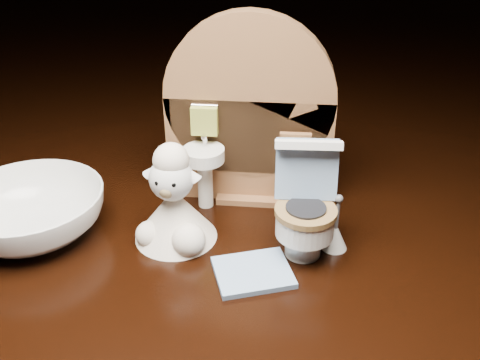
{
  "coord_description": "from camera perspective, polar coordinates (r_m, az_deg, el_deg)",
  "views": [
    {
      "loc": [
        0.03,
        -0.31,
        0.23
      ],
      "look_at": [
        -0.0,
        0.01,
        0.05
      ],
      "focal_mm": 40.0,
      "sensor_mm": 36.0,
      "label": 1
    }
  ],
  "objects": [
    {
      "name": "bath_mat",
      "position": [
        0.36,
        1.39,
        -9.82
      ],
      "size": [
        0.06,
        0.05,
        0.0
      ],
      "primitive_type": "cube",
      "rotation": [
        0.0,
        0.0,
        0.34
      ],
      "color": "#7B9AC0",
      "rests_on": "ground"
    },
    {
      "name": "toilet_brush",
      "position": [
        0.38,
        10.11,
        -5.71
      ],
      "size": [
        0.02,
        0.02,
        0.04
      ],
      "color": "white",
      "rests_on": "ground"
    },
    {
      "name": "toy_toilet",
      "position": [
        0.37,
        6.9,
        -3.28
      ],
      "size": [
        0.04,
        0.05,
        0.08
      ],
      "rotation": [
        0.0,
        0.0,
        0.05
      ],
      "color": "white",
      "rests_on": "ground"
    },
    {
      "name": "backdrop_panel",
      "position": [
        0.41,
        0.88,
        6.13
      ],
      "size": [
        0.13,
        0.05,
        0.15
      ],
      "color": "brown",
      "rests_on": "ground"
    },
    {
      "name": "ceramic_bowl",
      "position": [
        0.42,
        -21.38,
        -3.31
      ],
      "size": [
        0.14,
        0.14,
        0.03
      ],
      "primitive_type": "imported",
      "rotation": [
        0.0,
        0.0,
        -0.39
      ],
      "color": "white",
      "rests_on": "ground"
    },
    {
      "name": "plush_lamb",
      "position": [
        0.38,
        -7.06,
        -2.89
      ],
      "size": [
        0.06,
        0.06,
        0.08
      ],
      "rotation": [
        0.0,
        0.0,
        -0.08
      ],
      "color": "#EEE0CA",
      "rests_on": "ground"
    }
  ]
}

